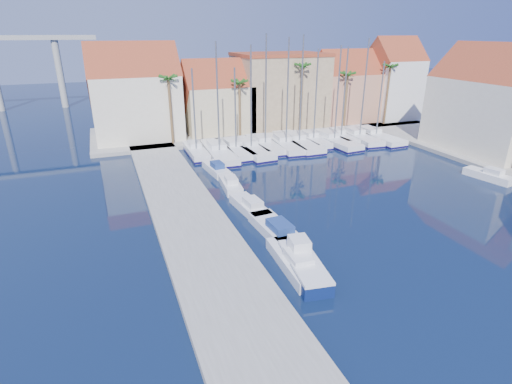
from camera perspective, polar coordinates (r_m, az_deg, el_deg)
ground at (r=25.03m, az=21.93°, el=-17.24°), size 260.00×260.00×0.00m
quay_west at (r=31.30m, az=-7.97°, el=-6.74°), size 6.00×77.00×0.50m
shore_north at (r=67.85m, az=0.92°, el=9.28°), size 54.00×16.00×0.50m
fishing_boat at (r=27.42m, az=6.78°, el=-10.11°), size 2.79×6.10×2.06m
motorboat_west_0 at (r=27.95m, az=5.60°, el=-9.79°), size 2.28×6.30×1.40m
motorboat_west_1 at (r=31.93m, az=2.96°, el=-5.40°), size 2.47×6.60×1.40m
motorboat_west_2 at (r=35.97m, az=-0.79°, el=-2.08°), size 2.28×5.71×1.40m
motorboat_west_3 at (r=41.36m, az=-3.68°, el=1.17°), size 2.10×5.20×1.40m
motorboat_west_4 at (r=46.17m, az=-5.72°, el=3.35°), size 2.10×5.27×1.40m
motorboat_east_1 at (r=50.76m, az=30.35°, el=2.10°), size 2.53×5.31×1.40m
sailboat_0 at (r=53.33m, az=-8.61°, el=5.87°), size 2.31×8.21×11.03m
sailboat_1 at (r=52.54m, az=-5.39°, el=5.77°), size 3.51×11.34×14.13m
sailboat_2 at (r=53.81m, az=-3.08°, el=6.20°), size 2.97×9.97×11.05m
sailboat_3 at (r=53.95m, az=-0.95°, el=6.29°), size 3.56×11.14×13.70m
sailboat_4 at (r=55.82m, az=1.14°, el=6.87°), size 2.82×9.79×14.94m
sailboat_5 at (r=56.26m, az=4.10°, el=6.92°), size 3.54×10.43×14.54m
sailboat_6 at (r=57.49m, az=5.90°, el=7.17°), size 3.15×11.59×14.81m
sailboat_7 at (r=58.94m, az=8.00°, el=7.47°), size 2.83×8.88×13.05m
sailboat_8 at (r=59.26m, az=10.74°, el=7.34°), size 3.86×11.29×13.49m
sailboat_9 at (r=61.34m, az=11.83°, el=7.81°), size 2.39×8.18×13.21m
sailboat_10 at (r=62.19m, az=14.29°, el=7.75°), size 3.63×10.75×14.34m
sailboat_11 at (r=63.31m, az=16.38°, el=7.75°), size 3.45×11.63×11.31m
building_0 at (r=61.21m, az=-16.80°, el=12.96°), size 12.30×9.00×13.50m
building_1 at (r=63.45m, az=-5.60°, el=12.93°), size 10.30×8.00×11.00m
building_2 at (r=67.96m, az=3.38°, el=14.41°), size 14.20×10.20×11.50m
building_3 at (r=72.89m, az=12.62°, el=14.14°), size 10.30×8.00×12.00m
building_4 at (r=77.26m, az=18.90°, el=14.76°), size 8.30×8.00×14.00m
building_6 at (r=60.46m, az=30.57°, el=10.79°), size 9.00×14.30×13.50m
palm_0 at (r=56.42m, az=-12.43°, el=15.30°), size 2.60×2.60×10.15m
palm_1 at (r=58.90m, az=-2.40°, el=15.11°), size 2.60×2.60×9.15m
palm_2 at (r=62.62m, az=6.68°, el=17.12°), size 2.60×2.60×11.15m
palm_3 at (r=66.79m, az=12.98°, el=15.82°), size 2.60×2.60×9.65m
palm_4 at (r=71.42m, az=18.64°, el=16.39°), size 2.60×2.60×10.65m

